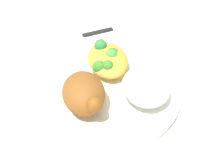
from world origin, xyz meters
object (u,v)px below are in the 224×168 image
(rice_pile, at_px, (146,86))
(knife, at_px, (112,29))
(plate, at_px, (112,91))
(mac_cheese_with_broccoli, at_px, (107,59))
(roasted_chicken, at_px, (84,93))
(water_glass, at_px, (202,163))
(fork, at_px, (99,38))

(rice_pile, relative_size, knife, 0.52)
(plate, bearing_deg, mac_cheese_with_broccoli, 174.05)
(plate, height_order, knife, plate)
(rice_pile, bearing_deg, mac_cheese_with_broccoli, -153.92)
(plate, bearing_deg, roasted_chicken, -62.50)
(rice_pile, height_order, water_glass, water_glass)
(roasted_chicken, bearing_deg, mac_cheese_with_broccoli, 145.56)
(knife, bearing_deg, rice_pile, -0.09)
(rice_pile, xyz_separation_m, knife, (-0.25, 0.00, -0.04))
(knife, bearing_deg, roasted_chicken, -24.80)
(rice_pile, distance_m, mac_cheese_with_broccoli, 0.11)
(rice_pile, bearing_deg, knife, 179.91)
(plate, distance_m, water_glass, 0.22)
(mac_cheese_with_broccoli, xyz_separation_m, fork, (-0.12, 0.01, -0.03))
(fork, height_order, knife, knife)
(roasted_chicken, xyz_separation_m, mac_cheese_with_broccoli, (-0.10, 0.07, -0.01))
(plate, xyz_separation_m, rice_pile, (0.04, 0.06, 0.03))
(roasted_chicken, xyz_separation_m, rice_pile, (0.00, 0.11, -0.01))
(rice_pile, relative_size, water_glass, 1.10)
(roasted_chicken, relative_size, knife, 0.54)
(water_glass, bearing_deg, fork, -170.54)
(rice_pile, distance_m, knife, 0.26)
(fork, bearing_deg, mac_cheese_with_broccoli, -4.00)
(knife, bearing_deg, plate, -14.44)
(mac_cheese_with_broccoli, bearing_deg, water_glass, 15.27)
(plate, xyz_separation_m, fork, (-0.19, 0.02, -0.01))
(roasted_chicken, height_order, rice_pile, roasted_chicken)
(mac_cheese_with_broccoli, relative_size, water_glass, 1.27)
(plate, xyz_separation_m, water_glass, (0.20, 0.08, 0.04))
(rice_pile, distance_m, water_glass, 0.17)
(fork, bearing_deg, water_glass, 9.46)
(mac_cheese_with_broccoli, distance_m, knife, 0.16)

